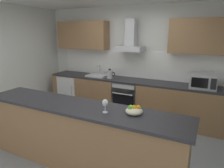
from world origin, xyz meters
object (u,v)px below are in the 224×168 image
object	(u,v)px
sink	(98,75)
fruit_bowl	(134,110)
kettle	(110,74)
wine_glass	(105,103)
range_hood	(131,41)
microwave	(203,81)
oven	(127,97)
refrigerator	(72,90)

from	to	relation	value
sink	fruit_bowl	distance (m)	2.70
kettle	wine_glass	size ratio (longest dim) A/B	1.62
kettle	range_hood	world-z (taller)	range_hood
sink	kettle	world-z (taller)	sink
microwave	sink	bearing A→B (deg)	179.09
fruit_bowl	kettle	bearing A→B (deg)	124.33
oven	refrigerator	world-z (taller)	oven
refrigerator	range_hood	bearing A→B (deg)	4.58
range_hood	sink	bearing A→B (deg)	-171.89
microwave	sink	world-z (taller)	microwave
oven	range_hood	distance (m)	1.33
sink	wine_glass	distance (m)	2.60
sink	kettle	distance (m)	0.38
kettle	wine_glass	bearing A→B (deg)	-64.39
wine_glass	kettle	bearing A→B (deg)	115.61
refrigerator	microwave	distance (m)	3.34
kettle	range_hood	bearing A→B (deg)	19.52
oven	microwave	bearing A→B (deg)	-0.98
oven	microwave	distance (m)	1.73
oven	sink	distance (m)	0.95
kettle	refrigerator	bearing A→B (deg)	178.51
wine_glass	range_hood	bearing A→B (deg)	103.77
oven	microwave	xyz separation A→B (m)	(1.63, -0.03, 0.59)
microwave	wine_glass	xyz separation A→B (m)	(-1.06, -2.14, 0.06)
sink	kettle	size ratio (longest dim) A/B	1.73
oven	wine_glass	size ratio (longest dim) A/B	4.50
fruit_bowl	sink	bearing A→B (deg)	130.31
sink	range_hood	bearing A→B (deg)	8.11
refrigerator	sink	xyz separation A→B (m)	(0.82, 0.01, 0.50)
kettle	wine_glass	xyz separation A→B (m)	(1.02, -2.14, 0.10)
wine_glass	microwave	bearing A→B (deg)	63.64
oven	sink	xyz separation A→B (m)	(-0.83, 0.01, 0.47)
refrigerator	microwave	size ratio (longest dim) A/B	1.70
microwave	fruit_bowl	bearing A→B (deg)	-109.45
oven	refrigerator	distance (m)	1.65
kettle	oven	bearing A→B (deg)	4.19
oven	wine_glass	bearing A→B (deg)	-75.44
wine_glass	fruit_bowl	world-z (taller)	wine_glass
refrigerator	wine_glass	size ratio (longest dim) A/B	4.78
refrigerator	sink	bearing A→B (deg)	0.96
sink	fruit_bowl	size ratio (longest dim) A/B	2.27
refrigerator	wine_glass	bearing A→B (deg)	-44.40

